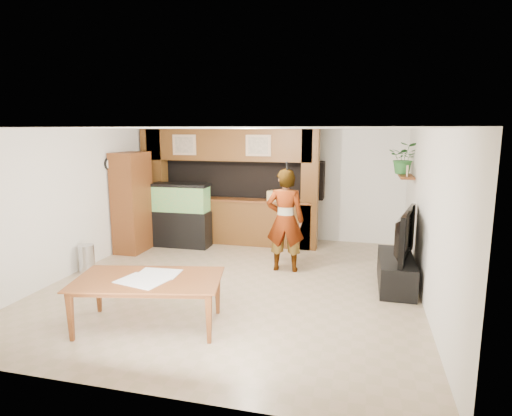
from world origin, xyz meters
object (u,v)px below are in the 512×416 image
(aquarium, at_px, (181,216))
(dining_table, at_px, (148,304))
(television, at_px, (398,233))
(person, at_px, (285,220))
(pantry_cabinet, at_px, (132,202))

(aquarium, distance_m, dining_table, 4.07)
(television, distance_m, dining_table, 4.09)
(television, xyz_separation_m, dining_table, (-3.26, -2.40, -0.57))
(person, relative_size, dining_table, 1.00)
(pantry_cabinet, relative_size, dining_table, 1.12)
(pantry_cabinet, height_order, television, pantry_cabinet)
(aquarium, height_order, dining_table, aquarium)
(aquarium, bearing_deg, television, -18.39)
(person, bearing_deg, television, 165.11)
(aquarium, height_order, television, aquarium)
(pantry_cabinet, height_order, aquarium, pantry_cabinet)
(pantry_cabinet, distance_m, aquarium, 1.10)
(dining_table, bearing_deg, television, 24.21)
(person, height_order, dining_table, person)
(pantry_cabinet, bearing_deg, television, -9.32)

